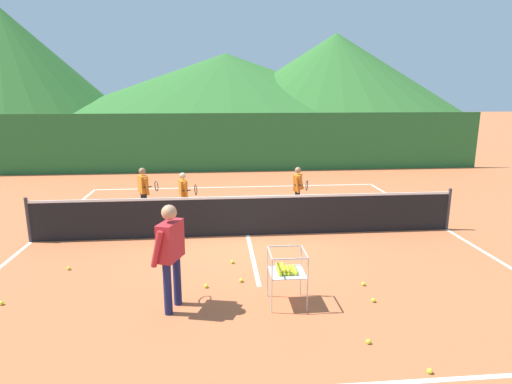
% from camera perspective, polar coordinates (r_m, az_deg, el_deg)
% --- Properties ---
extents(ground_plane, '(120.00, 120.00, 0.00)m').
position_cam_1_polar(ground_plane, '(10.36, -1.12, -5.78)').
color(ground_plane, '#BC6038').
extents(line_baseline_far, '(10.01, 0.08, 0.01)m').
position_cam_1_polar(line_baseline_far, '(15.51, -2.57, 0.68)').
color(line_baseline_far, white).
rests_on(line_baseline_far, ground).
extents(line_sideline_west, '(0.08, 10.86, 0.01)m').
position_cam_1_polar(line_sideline_west, '(11.19, -27.75, -5.88)').
color(line_sideline_west, white).
rests_on(line_sideline_west, ground).
extents(line_sideline_east, '(0.08, 10.86, 0.01)m').
position_cam_1_polar(line_sideline_east, '(11.81, 23.97, -4.54)').
color(line_sideline_east, white).
rests_on(line_sideline_east, ground).
extents(line_service_center, '(0.08, 5.59, 0.01)m').
position_cam_1_polar(line_service_center, '(10.36, -1.12, -5.76)').
color(line_service_center, white).
rests_on(line_service_center, ground).
extents(tennis_net, '(10.10, 0.08, 1.05)m').
position_cam_1_polar(tennis_net, '(10.21, -1.13, -3.13)').
color(tennis_net, '#333338').
rests_on(tennis_net, ground).
extents(instructor, '(0.50, 0.85, 1.72)m').
position_cam_1_polar(instructor, '(6.78, -11.34, -7.29)').
color(instructor, '#191E4C').
rests_on(instructor, ground).
extents(student_0, '(0.61, 0.56, 1.37)m').
position_cam_1_polar(student_0, '(12.06, -14.73, 0.58)').
color(student_0, black).
rests_on(student_0, ground).
extents(student_1, '(0.52, 0.55, 1.27)m').
position_cam_1_polar(student_1, '(11.65, -9.60, 0.11)').
color(student_1, silver).
rests_on(student_1, ground).
extents(student_2, '(0.42, 0.71, 1.31)m').
position_cam_1_polar(student_2, '(12.16, 5.63, 0.89)').
color(student_2, black).
rests_on(student_2, ground).
extents(ball_cart, '(0.58, 0.58, 0.90)m').
position_cam_1_polar(ball_cart, '(6.98, 4.01, -10.30)').
color(ball_cart, '#B7B7BC').
rests_on(ball_cart, ground).
extents(tennis_ball_0, '(0.07, 0.07, 0.07)m').
position_cam_1_polar(tennis_ball_0, '(6.08, 22.13, -21.21)').
color(tennis_ball_0, yellow).
rests_on(tennis_ball_0, ground).
extents(tennis_ball_1, '(0.07, 0.07, 0.07)m').
position_cam_1_polar(tennis_ball_1, '(8.41, 1.94, -10.20)').
color(tennis_ball_1, yellow).
rests_on(tennis_ball_1, ground).
extents(tennis_ball_2, '(0.07, 0.07, 0.07)m').
position_cam_1_polar(tennis_ball_2, '(8.74, -3.16, -9.28)').
color(tennis_ball_2, yellow).
rests_on(tennis_ball_2, ground).
extents(tennis_ball_3, '(0.07, 0.07, 0.07)m').
position_cam_1_polar(tennis_ball_3, '(6.41, 14.73, -18.70)').
color(tennis_ball_3, yellow).
rests_on(tennis_ball_3, ground).
extents(tennis_ball_4, '(0.07, 0.07, 0.07)m').
position_cam_1_polar(tennis_ball_4, '(7.77, -6.67, -12.32)').
color(tennis_ball_4, yellow).
rests_on(tennis_ball_4, ground).
extents(tennis_ball_5, '(0.07, 0.07, 0.07)m').
position_cam_1_polar(tennis_ball_5, '(9.18, -23.69, -9.29)').
color(tennis_ball_5, yellow).
rests_on(tennis_ball_5, ground).
extents(tennis_ball_8, '(0.07, 0.07, 0.07)m').
position_cam_1_polar(tennis_ball_8, '(7.94, -2.00, -11.67)').
color(tennis_ball_8, yellow).
rests_on(tennis_ball_8, ground).
extents(tennis_ball_9, '(0.07, 0.07, 0.07)m').
position_cam_1_polar(tennis_ball_9, '(8.27, -30.79, -12.58)').
color(tennis_ball_9, yellow).
rests_on(tennis_ball_9, ground).
extents(tennis_ball_10, '(0.07, 0.07, 0.07)m').
position_cam_1_polar(tennis_ball_10, '(8.04, 14.12, -11.77)').
color(tennis_ball_10, yellow).
rests_on(tennis_ball_10, ground).
extents(tennis_ball_11, '(0.07, 0.07, 0.07)m').
position_cam_1_polar(tennis_ball_11, '(7.50, 15.37, -13.72)').
color(tennis_ball_11, yellow).
rests_on(tennis_ball_11, ground).
extents(windscreen_fence, '(22.02, 0.08, 2.49)m').
position_cam_1_polar(windscreen_fence, '(18.43, -3.10, 6.60)').
color(windscreen_fence, '#286B33').
rests_on(windscreen_fence, ground).
extents(hill_0, '(42.63, 42.63, 13.17)m').
position_cam_1_polar(hill_0, '(79.10, 10.49, 15.38)').
color(hill_0, '#2D6628').
rests_on(hill_0, ground).
extents(hill_1, '(36.32, 36.32, 16.88)m').
position_cam_1_polar(hill_1, '(83.64, -30.70, 14.96)').
color(hill_1, '#2D6628').
rests_on(hill_1, ground).
extents(hill_2, '(58.63, 58.63, 10.18)m').
position_cam_1_polar(hill_2, '(82.28, -4.03, 14.43)').
color(hill_2, '#2D6628').
rests_on(hill_2, ground).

